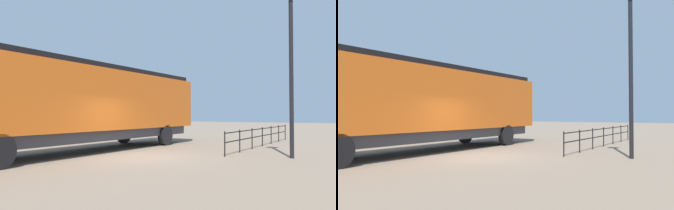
% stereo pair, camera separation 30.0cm
% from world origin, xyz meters
% --- Properties ---
extents(ground_plane, '(120.00, 120.00, 0.00)m').
position_xyz_m(ground_plane, '(0.00, 0.00, 0.00)').
color(ground_plane, '#84705B').
extents(locomotive, '(3.14, 15.39, 3.91)m').
position_xyz_m(locomotive, '(-3.38, 0.57, 2.21)').
color(locomotive, orange).
rests_on(locomotive, ground_plane).
extents(lamp_post, '(0.60, 0.60, 6.75)m').
position_xyz_m(lamp_post, '(5.17, 2.69, 5.02)').
color(lamp_post, black).
rests_on(lamp_post, ground_plane).
extents(platform_fence, '(0.05, 10.68, 1.01)m').
position_xyz_m(platform_fence, '(2.76, 7.14, 0.66)').
color(platform_fence, black).
rests_on(platform_fence, ground_plane).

